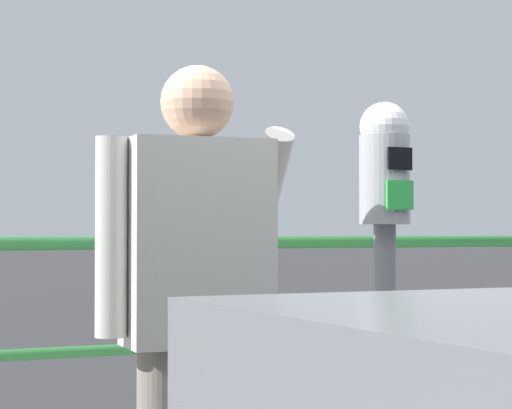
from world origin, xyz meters
The scene contains 3 objects.
parking_meter centered at (-0.04, 0.30, 1.21)m, with size 0.16×0.17×1.52m.
pedestrian_at_meter centered at (-0.66, 0.32, 1.03)m, with size 0.62×0.45×1.60m.
background_railing centered at (0.00, 2.05, 0.91)m, with size 24.06×0.06×1.10m.
Camera 1 is at (-1.79, -2.48, 1.25)m, focal length 73.36 mm.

